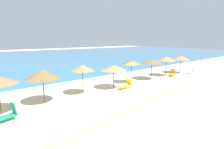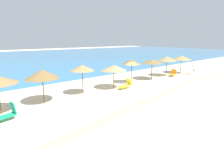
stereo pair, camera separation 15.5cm
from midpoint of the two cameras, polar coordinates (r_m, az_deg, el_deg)
ground_plane at (r=18.47m, az=6.05°, el=-4.32°), size 160.00×160.00×0.00m
sea_water at (r=52.51m, az=-25.26°, el=4.87°), size 160.00×62.94×0.01m
beach_umbrella_1 at (r=14.50m, az=-21.76°, el=0.11°), size 2.55×2.55×2.70m
beach_umbrella_2 at (r=15.87m, az=-9.77°, el=2.11°), size 2.11×2.11×2.74m
beach_umbrella_3 at (r=17.62m, az=0.34°, el=2.18°), size 2.51×2.51×2.44m
beach_umbrella_4 at (r=19.80m, az=6.07°, el=4.06°), size 2.12×2.12×2.74m
beach_umbrella_5 at (r=22.15m, az=12.47°, el=4.18°), size 2.56×2.56×2.55m
beach_umbrella_6 at (r=24.84m, az=16.93°, el=4.92°), size 2.47×2.47×2.70m
beach_umbrella_7 at (r=27.60m, az=21.07°, el=5.10°), size 2.68×2.68×2.62m
lounge_chair_0 at (r=27.67m, az=23.51°, el=1.06°), size 1.69×1.37×1.14m
lounge_chair_1 at (r=12.95m, az=-31.44°, el=-11.10°), size 1.72×0.93×1.08m
lounge_chair_2 at (r=25.42m, az=18.65°, el=0.34°), size 1.48×1.00×0.91m
lounge_chair_3 at (r=18.10m, az=4.18°, el=-3.30°), size 1.59×0.74×0.98m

